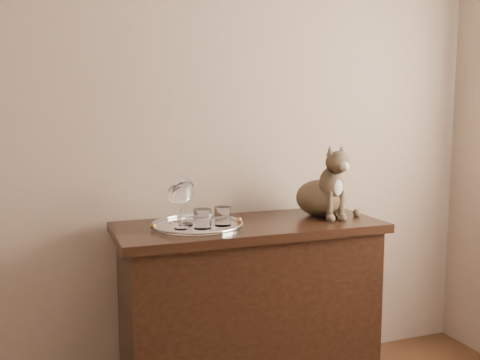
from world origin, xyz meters
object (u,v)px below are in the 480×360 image
at_px(wine_glass_c, 181,206).
at_px(wine_glass_d, 186,202).
at_px(tumbler_a, 223,216).
at_px(sideboard, 249,313).
at_px(tray, 198,226).
at_px(tumbler_b, 202,219).
at_px(cat, 321,180).
at_px(wine_glass_a, 175,204).

bearing_deg(wine_glass_c, wine_glass_d, 58.05).
bearing_deg(tumbler_a, sideboard, 17.53).
distance_m(tray, tumbler_b, 0.09).
relative_size(wine_glass_d, cat, 0.59).
height_order(wine_glass_c, tumbler_b, wine_glass_c).
xyz_separation_m(sideboard, tray, (-0.24, 0.00, 0.43)).
xyz_separation_m(wine_glass_c, tumbler_b, (0.08, -0.04, -0.05)).
height_order(tumbler_b, cat, cat).
bearing_deg(wine_glass_d, sideboard, -4.63).
height_order(sideboard, wine_glass_c, wine_glass_c).
bearing_deg(tray, wine_glass_c, -157.38).
bearing_deg(wine_glass_a, tumbler_b, -64.12).
bearing_deg(cat, tumbler_b, -175.47).
bearing_deg(sideboard, wine_glass_d, 175.37).
height_order(wine_glass_c, wine_glass_d, wine_glass_d).
relative_size(sideboard, tumbler_a, 14.57).
bearing_deg(wine_glass_c, tumbler_b, -27.15).
relative_size(wine_glass_a, tumbler_a, 2.05).
bearing_deg(tumbler_b, cat, 10.01).
bearing_deg(tumbler_b, wine_glass_c, 152.85).
bearing_deg(cat, sideboard, -179.81).
distance_m(tumbler_a, tumbler_b, 0.10).
height_order(sideboard, wine_glass_d, wine_glass_d).
bearing_deg(tumbler_a, cat, 8.95).
relative_size(sideboard, wine_glass_c, 6.23).
bearing_deg(sideboard, tumbler_b, -163.33).
relative_size(wine_glass_c, cat, 0.55).
bearing_deg(cat, wine_glass_a, 170.17).
bearing_deg(wine_glass_d, tumbler_b, -63.92).
height_order(wine_glass_a, wine_glass_d, wine_glass_d).
bearing_deg(sideboard, cat, 5.67).
bearing_deg(tumbler_b, tumbler_a, 15.44).
height_order(sideboard, cat, cat).
xyz_separation_m(tumbler_a, tumbler_b, (-0.10, -0.03, 0.00)).
height_order(wine_glass_a, cat, cat).
height_order(wine_glass_d, cat, cat).
distance_m(wine_glass_a, cat, 0.71).
bearing_deg(wine_glass_d, wine_glass_c, -121.95).
xyz_separation_m(tumbler_b, cat, (0.62, 0.11, 0.12)).
bearing_deg(tumbler_b, wine_glass_d, 116.08).
bearing_deg(tumbler_a, wine_glass_a, 142.71).
bearing_deg(tumbler_a, tray, 154.52).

